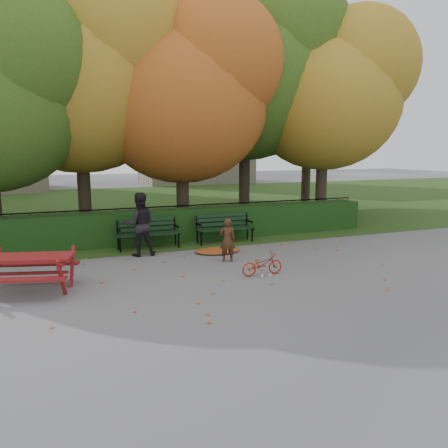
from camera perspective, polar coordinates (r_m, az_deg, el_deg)
name	(u,v)px	position (r m, az deg, el deg)	size (l,w,h in m)	color
ground	(239,277)	(10.03, 1.94, -6.95)	(90.00, 90.00, 0.00)	slate
grass_strip	(132,205)	(23.30, -11.94, 2.43)	(90.00, 90.00, 0.00)	#1F3D15
building_right	(195,113)	(38.79, -3.86, 14.31)	(9.00, 6.00, 12.00)	#BBAF96
hedge	(183,224)	(14.05, -5.39, -0.06)	(13.00, 0.90, 1.00)	black
iron_fence	(176,220)	(14.80, -6.26, 0.57)	(14.00, 0.04, 1.02)	black
tree_b	(90,71)	(15.81, -17.13, 18.50)	(6.72, 6.40, 8.79)	#2F2219
tree_c	(192,92)	(15.61, -4.15, 16.86)	(6.30, 6.00, 8.00)	#2F2219
tree_d	(257,69)	(18.07, 4.32, 19.59)	(7.14, 6.80, 9.58)	#2F2219
tree_e	(335,91)	(18.02, 14.33, 16.46)	(6.09, 5.80, 8.16)	#2F2219
tree_g	(317,97)	(22.34, 12.07, 15.92)	(6.30, 6.00, 8.55)	#2F2219
bench_left	(148,231)	(12.97, -9.92, -0.89)	(1.80, 0.57, 0.88)	black
bench_right	(224,226)	(13.65, -0.01, -0.22)	(1.80, 0.57, 0.88)	black
picnic_table	(28,264)	(9.71, -24.28, -4.78)	(2.08, 1.83, 0.86)	maroon
leaf_pile	(218,250)	(12.40, -0.83, -3.47)	(1.32, 0.91, 0.09)	maroon
leaf_scatter	(234,273)	(10.29, 1.27, -6.47)	(9.00, 5.70, 0.01)	maroon
child	(227,240)	(11.27, 0.44, -2.11)	(0.41, 0.27, 1.13)	#3F2314
adult	(140,224)	(12.07, -10.97, -0.04)	(0.84, 0.66, 1.73)	black
bicycle	(262,264)	(10.14, 5.01, -5.23)	(0.35, 1.01, 0.53)	#A4270F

